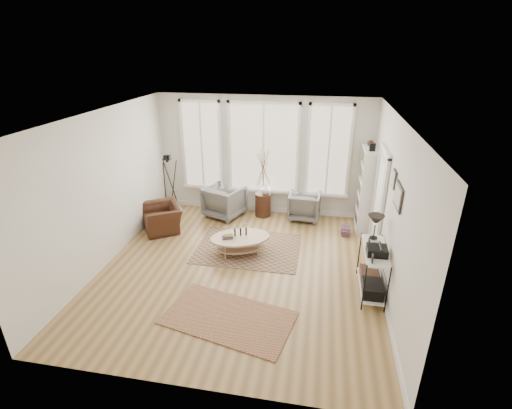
% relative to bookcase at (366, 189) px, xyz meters
% --- Properties ---
extents(room, '(5.50, 5.54, 2.90)m').
position_rel_bookcase_xyz_m(room, '(-2.42, -2.20, 0.47)').
color(room, '#A67F4B').
rests_on(room, ground).
extents(bay_window, '(4.14, 0.12, 2.24)m').
position_rel_bookcase_xyz_m(bay_window, '(-2.44, 0.49, 0.65)').
color(bay_window, tan).
rests_on(bay_window, ground).
extents(door, '(0.09, 1.06, 2.22)m').
position_rel_bookcase_xyz_m(door, '(0.13, -1.08, 0.17)').
color(door, silver).
rests_on(door, ground).
extents(bookcase, '(0.31, 0.85, 2.06)m').
position_rel_bookcase_xyz_m(bookcase, '(0.00, 0.00, 0.00)').
color(bookcase, white).
rests_on(bookcase, ground).
extents(low_shelf, '(0.38, 1.08, 1.30)m').
position_rel_bookcase_xyz_m(low_shelf, '(-0.06, -2.52, -0.44)').
color(low_shelf, white).
rests_on(low_shelf, ground).
extents(wall_art, '(0.04, 0.88, 0.44)m').
position_rel_bookcase_xyz_m(wall_art, '(0.14, -2.49, 0.92)').
color(wall_art, black).
rests_on(wall_art, ground).
extents(rug_main, '(2.16, 1.62, 0.01)m').
position_rel_bookcase_xyz_m(rug_main, '(-2.44, -1.46, -0.95)').
color(rug_main, brown).
rests_on(rug_main, ground).
extents(rug_runner, '(2.19, 1.52, 0.01)m').
position_rel_bookcase_xyz_m(rug_runner, '(-2.32, -3.64, -0.94)').
color(rug_runner, maroon).
rests_on(rug_runner, ground).
extents(coffee_table, '(1.40, 1.15, 0.56)m').
position_rel_bookcase_xyz_m(coffee_table, '(-2.56, -1.67, -0.66)').
color(coffee_table, tan).
rests_on(coffee_table, ground).
extents(armchair_left, '(1.09, 1.11, 0.78)m').
position_rel_bookcase_xyz_m(armchair_left, '(-3.33, 0.04, -0.56)').
color(armchair_left, slate).
rests_on(armchair_left, ground).
extents(armchair_right, '(0.78, 0.80, 0.68)m').
position_rel_bookcase_xyz_m(armchair_right, '(-1.37, 0.22, -0.61)').
color(armchair_right, slate).
rests_on(armchair_right, ground).
extents(side_table, '(0.39, 0.39, 1.65)m').
position_rel_bookcase_xyz_m(side_table, '(-2.40, 0.22, -0.16)').
color(side_table, '#3C1F13').
rests_on(side_table, ground).
extents(vase, '(0.30, 0.30, 0.26)m').
position_rel_bookcase_xyz_m(vase, '(-2.33, 0.22, -0.24)').
color(vase, silver).
rests_on(vase, side_table).
extents(accent_chair, '(1.21, 1.18, 0.60)m').
position_rel_bookcase_xyz_m(accent_chair, '(-4.55, -0.95, -0.66)').
color(accent_chair, '#3C1F13').
rests_on(accent_chair, ground).
extents(tripod_camera, '(0.54, 0.54, 1.54)m').
position_rel_bookcase_xyz_m(tripod_camera, '(-4.67, -0.11, -0.25)').
color(tripod_camera, black).
rests_on(tripod_camera, ground).
extents(book_stack_near, '(0.21, 0.26, 0.16)m').
position_rel_bookcase_xyz_m(book_stack_near, '(-0.39, -0.41, -0.88)').
color(book_stack_near, maroon).
rests_on(book_stack_near, ground).
extents(book_stack_far, '(0.17, 0.22, 0.14)m').
position_rel_bookcase_xyz_m(book_stack_far, '(-0.39, -0.50, -0.89)').
color(book_stack_far, maroon).
rests_on(book_stack_far, ground).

